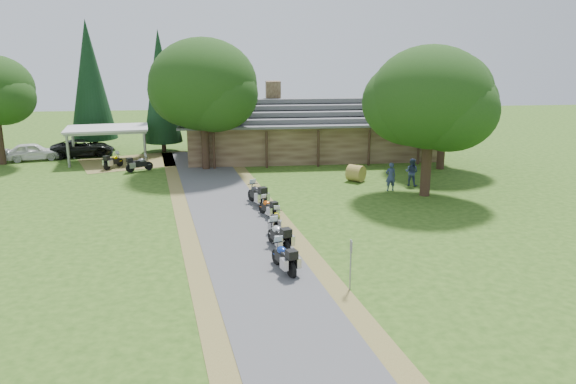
{
  "coord_description": "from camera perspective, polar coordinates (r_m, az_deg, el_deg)",
  "views": [
    {
      "loc": [
        -1.11,
        -22.62,
        9.25
      ],
      "look_at": [
        2.12,
        6.06,
        1.6
      ],
      "focal_mm": 35.0,
      "sensor_mm": 36.0,
      "label": 1
    }
  ],
  "objects": [
    {
      "name": "driveway",
      "position": [
        28.19,
        -4.85,
        -4.37
      ],
      "size": [
        51.95,
        51.95,
        0.0
      ],
      "primitive_type": "plane",
      "rotation": [
        0.0,
        0.0,
        0.14
      ],
      "color": "#454547",
      "rests_on": "ground"
    },
    {
      "name": "cedar_far",
      "position": [
        52.68,
        -19.43,
        10.11
      ],
      "size": [
        3.99,
        3.99,
        11.32
      ],
      "primitive_type": "cone",
      "color": "black",
      "rests_on": "ground"
    },
    {
      "name": "car_white_sedan",
      "position": [
        50.39,
        -24.51,
        3.97
      ],
      "size": [
        3.53,
        5.8,
        1.8
      ],
      "primitive_type": "imported",
      "rotation": [
        0.0,
        0.0,
        1.82
      ],
      "color": "silver",
      "rests_on": "ground"
    },
    {
      "name": "oak_lodge_left",
      "position": [
        42.39,
        -8.57,
        9.11
      ],
      "size": [
        7.95,
        7.95,
        10.27
      ],
      "primitive_type": null,
      "color": "#173811",
      "rests_on": "ground"
    },
    {
      "name": "person_a",
      "position": [
        36.82,
        10.39,
        1.79
      ],
      "size": [
        0.63,
        0.46,
        2.18
      ],
      "primitive_type": "imported",
      "rotation": [
        0.0,
        0.0,
        3.16
      ],
      "color": "navy",
      "rests_on": "ground"
    },
    {
      "name": "motorcycle_row_d",
      "position": [
        30.86,
        -2.04,
        -1.5
      ],
      "size": [
        1.2,
        1.74,
        1.14
      ],
      "primitive_type": null,
      "rotation": [
        0.0,
        0.0,
        2.01
      ],
      "color": "#BF4C0D",
      "rests_on": "ground"
    },
    {
      "name": "motorcycle_row_e",
      "position": [
        33.2,
        -3.18,
        -0.11
      ],
      "size": [
        1.37,
        2.14,
        1.39
      ],
      "primitive_type": null,
      "rotation": [
        0.0,
        0.0,
        1.95
      ],
      "color": "black",
      "rests_on": "ground"
    },
    {
      "name": "lodge",
      "position": [
        47.65,
        2.23,
        6.63
      ],
      "size": [
        21.4,
        9.4,
        4.9
      ],
      "primitive_type": null,
      "color": "brown",
      "rests_on": "ground"
    },
    {
      "name": "car_dark_suv",
      "position": [
        50.58,
        -20.18,
        4.62
      ],
      "size": [
        3.44,
        5.9,
        2.12
      ],
      "primitive_type": "imported",
      "rotation": [
        0.0,
        0.0,
        1.78
      ],
      "color": "black",
      "rests_on": "ground"
    },
    {
      "name": "ground",
      "position": [
        24.46,
        -3.38,
        -7.4
      ],
      "size": [
        120.0,
        120.0,
        0.0
      ],
      "primitive_type": "plane",
      "color": "#294814",
      "rests_on": "ground"
    },
    {
      "name": "hay_bale",
      "position": [
        39.11,
        6.91,
        1.91
      ],
      "size": [
        1.53,
        1.54,
        1.14
      ],
      "primitive_type": "cylinder",
      "rotation": [
        1.57,
        0.0,
        0.83
      ],
      "color": "olive",
      "rests_on": "ground"
    },
    {
      "name": "motorcycle_row_c",
      "position": [
        28.57,
        -1.22,
        -2.82
      ],
      "size": [
        0.87,
        1.77,
        1.16
      ],
      "primitive_type": null,
      "rotation": [
        0.0,
        0.0,
        1.38
      ],
      "color": "yellow",
      "rests_on": "ground"
    },
    {
      "name": "carport",
      "position": [
        47.75,
        -17.8,
        4.65
      ],
      "size": [
        6.89,
        5.08,
        2.76
      ],
      "primitive_type": null,
      "rotation": [
        0.0,
        0.0,
        0.14
      ],
      "color": "silver",
      "rests_on": "ground"
    },
    {
      "name": "motorcycle_carport_a",
      "position": [
        44.91,
        -17.34,
        3.09
      ],
      "size": [
        1.43,
        1.87,
        1.24
      ],
      "primitive_type": null,
      "rotation": [
        0.0,
        0.0,
        1.04
      ],
      "color": "#DDC300",
      "rests_on": "ground"
    },
    {
      "name": "motorcycle_row_b",
      "position": [
        25.99,
        -0.94,
        -4.35
      ],
      "size": [
        1.27,
        2.17,
        1.41
      ],
      "primitive_type": null,
      "rotation": [
        0.0,
        0.0,
        1.88
      ],
      "color": "#ADAFB5",
      "rests_on": "ground"
    },
    {
      "name": "person_b",
      "position": [
        38.41,
        12.46,
        2.22
      ],
      "size": [
        0.76,
        0.73,
        2.18
      ],
      "primitive_type": "imported",
      "rotation": [
        0.0,
        0.0,
        2.49
      ],
      "color": "navy",
      "rests_on": "ground"
    },
    {
      "name": "cedar_near",
      "position": [
        50.3,
        -12.79,
        9.9
      ],
      "size": [
        3.35,
        3.35,
        10.46
      ],
      "primitive_type": "cone",
      "color": "black",
      "rests_on": "ground"
    },
    {
      "name": "motorcycle_carport_b",
      "position": [
        43.31,
        -14.88,
        2.86
      ],
      "size": [
        1.9,
        1.42,
        1.26
      ],
      "primitive_type": null,
      "rotation": [
        0.0,
        0.0,
        0.51
      ],
      "color": "slate",
      "rests_on": "ground"
    },
    {
      "name": "motorcycle_row_a",
      "position": [
        23.55,
        -0.43,
        -6.51
      ],
      "size": [
        1.23,
        2.07,
        1.35
      ],
      "primitive_type": null,
      "rotation": [
        0.0,
        0.0,
        1.89
      ],
      "color": "navy",
      "rests_on": "ground"
    },
    {
      "name": "sign_post",
      "position": [
        21.84,
        6.38,
        -7.38
      ],
      "size": [
        0.37,
        0.06,
        2.04
      ],
      "primitive_type": null,
      "color": "gray",
      "rests_on": "ground"
    },
    {
      "name": "oak_lodge_right",
      "position": [
        43.66,
        15.59,
        8.37
      ],
      "size": [
        6.99,
        6.99,
        9.46
      ],
      "primitive_type": null,
      "color": "#173811",
      "rests_on": "ground"
    },
    {
      "name": "oak_driveway",
      "position": [
        35.42,
        14.17,
        7.41
      ],
      "size": [
        7.34,
        7.34,
        9.88
      ],
      "primitive_type": null,
      "color": "#173811",
      "rests_on": "ground"
    }
  ]
}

